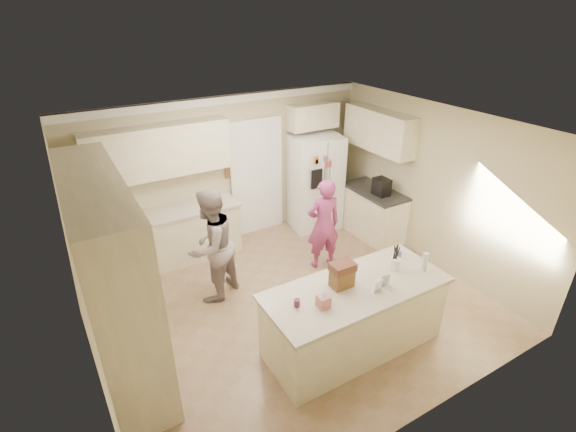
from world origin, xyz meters
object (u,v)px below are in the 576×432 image
refrigerator (315,183)px  teen_boy (211,246)px  teen_girl (324,224)px  utensil_crock (395,264)px  dollhouse_body (342,278)px  coffee_maker (382,187)px  island_base (354,318)px  tissue_box (323,301)px

refrigerator → teen_boy: 2.75m
teen_girl → refrigerator: bearing=-108.1°
utensil_crock → dollhouse_body: bearing=176.4°
refrigerator → coffee_maker: size_ratio=6.00×
utensil_crock → teen_boy: size_ratio=0.09×
teen_girl → utensil_crock: bearing=97.8°
island_base → tissue_box: size_ratio=15.71×
coffee_maker → tissue_box: size_ratio=2.14×
refrigerator → island_base: size_ratio=0.82×
coffee_maker → island_base: bearing=-137.2°
refrigerator → dollhouse_body: 3.26m
teen_boy → tissue_box: bearing=75.7°
tissue_box → dollhouse_body: size_ratio=0.54×
island_base → tissue_box: (-0.55, -0.10, 0.56)m
dollhouse_body → teen_girl: 1.85m
coffee_maker → tissue_box: coffee_maker is taller
utensil_crock → teen_girl: size_ratio=0.10×
utensil_crock → dollhouse_body: 0.80m
utensil_crock → tissue_box: 1.21m
island_base → teen_boy: 2.21m
utensil_crock → teen_girl: 1.68m
teen_boy → teen_girl: teen_boy is taller
coffee_maker → teen_boy: (-3.18, -0.04, -0.21)m
dollhouse_body → teen_girl: teen_girl is taller
utensil_crock → teen_boy: (-1.78, 1.81, -0.14)m
refrigerator → island_base: refrigerator is taller
tissue_box → dollhouse_body: (0.40, 0.20, 0.04)m
refrigerator → teen_girl: size_ratio=1.17×
teen_girl → island_base: bearing=77.4°
coffee_maker → teen_girl: 1.38m
refrigerator → teen_girl: bearing=-110.0°
tissue_box → teen_girl: bearing=55.2°
dollhouse_body → teen_boy: bearing=119.0°
refrigerator → utensil_crock: refrigerator is taller
coffee_maker → island_base: size_ratio=0.14×
island_base → teen_boy: bearing=121.2°
refrigerator → utensil_crock: 3.02m
island_base → utensil_crock: size_ratio=14.67×
utensil_crock → teen_boy: bearing=134.5°
tissue_box → teen_boy: 2.04m
tissue_box → teen_girl: teen_girl is taller
coffee_maker → teen_boy: 3.18m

